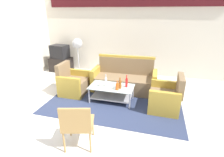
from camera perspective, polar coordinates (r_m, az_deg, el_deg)
The scene contains 16 objects.
ground_plane at distance 3.84m, azimuth -2.97°, elevation -12.79°, with size 14.00×14.00×0.00m, color silver.
wall_back at distance 6.18m, azimuth 5.84°, elevation 15.08°, with size 6.52×0.19×2.80m.
rug at distance 4.47m, azimuth 0.97°, elevation -7.32°, with size 3.29×2.19×0.01m, color #2D3856.
couch at distance 4.93m, azimuth 4.09°, elevation -0.48°, with size 1.82×0.78×0.96m.
armchair_left at distance 4.87m, azimuth -12.80°, elevation -1.64°, with size 0.70×0.76×0.85m.
armchair_right at distance 4.17m, azimuth 17.45°, elevation -6.26°, with size 0.71×0.77×0.85m.
coffee_table at distance 4.34m, azimuth -0.13°, elevation -4.29°, with size 1.10×0.60×0.40m.
bottle_brown at distance 4.13m, azimuth 2.65°, elevation -1.93°, with size 0.08×0.08×0.28m.
bottle_orange at distance 4.06m, azimuth 1.73°, elevation -2.64°, with size 0.08×0.08×0.23m.
bottle_clear at distance 4.24m, azimuth -2.06°, elevation -1.09°, with size 0.06×0.06×0.32m.
bottle_red at distance 4.21m, azimuth 4.87°, elevation -1.33°, with size 0.06×0.06×0.31m.
cup at distance 4.27m, azimuth -3.83°, elevation -1.98°, with size 0.08×0.08×0.10m, color silver.
tv_stand at distance 6.85m, azimuth -16.58°, elevation 4.53°, with size 0.80×0.50×0.52m, color black.
television at distance 6.73m, azimuth -17.02°, elevation 8.60°, with size 0.66×0.52×0.48m.
pedestal_fan at distance 6.37m, azimuth -11.46°, elevation 10.76°, with size 0.36×0.36×1.27m.
wicker_chair at distance 2.88m, azimuth -11.51°, elevation -14.29°, with size 0.59×0.59×0.84m.
Camera 1 is at (1.02, -3.00, 2.16)m, focal length 27.41 mm.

